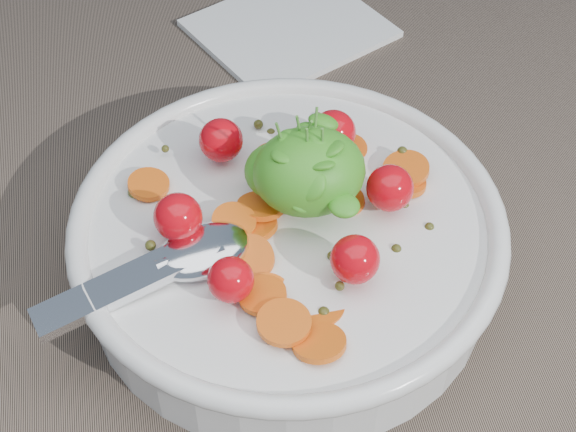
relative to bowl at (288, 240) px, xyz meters
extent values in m
plane|color=#746253|center=(-0.03, 0.00, -0.03)|extent=(6.00, 6.00, 0.00)
cylinder|color=white|center=(0.00, 0.00, -0.01)|extent=(0.24, 0.24, 0.05)
torus|color=white|center=(0.00, 0.00, 0.02)|extent=(0.25, 0.25, 0.01)
cylinder|color=white|center=(0.00, 0.00, -0.03)|extent=(0.12, 0.12, 0.01)
cylinder|color=brown|center=(0.00, 0.00, -0.01)|extent=(0.22, 0.22, 0.04)
cylinder|color=orange|center=(-0.02, -0.07, 0.02)|extent=(0.04, 0.04, 0.01)
cylinder|color=orange|center=(0.00, 0.05, 0.01)|extent=(0.03, 0.03, 0.01)
cylinder|color=orange|center=(0.07, 0.02, 0.02)|extent=(0.04, 0.04, 0.01)
cylinder|color=orange|center=(0.00, 0.04, 0.02)|extent=(0.04, 0.04, 0.01)
cylinder|color=orange|center=(0.01, 0.02, 0.02)|extent=(0.03, 0.03, 0.01)
cylinder|color=orange|center=(-0.01, -0.05, 0.01)|extent=(0.03, 0.03, 0.01)
cylinder|color=orange|center=(-0.02, 0.00, 0.02)|extent=(0.04, 0.04, 0.01)
cylinder|color=orange|center=(-0.02, 0.00, 0.02)|extent=(0.03, 0.03, 0.01)
cylinder|color=orange|center=(-0.02, -0.05, 0.02)|extent=(0.03, 0.03, 0.01)
cylinder|color=orange|center=(0.04, 0.04, 0.02)|extent=(0.03, 0.03, 0.01)
cylinder|color=orange|center=(-0.03, -0.02, 0.02)|extent=(0.04, 0.03, 0.02)
cylinder|color=orange|center=(-0.08, 0.04, 0.02)|extent=(0.04, 0.04, 0.01)
cylinder|color=orange|center=(-0.01, 0.01, 0.02)|extent=(0.04, 0.04, 0.01)
cylinder|color=orange|center=(0.08, 0.02, 0.02)|extent=(0.04, 0.04, 0.01)
cylinder|color=orange|center=(0.00, -0.06, 0.01)|extent=(0.03, 0.03, 0.01)
cylinder|color=orange|center=(0.04, 0.01, 0.02)|extent=(0.03, 0.03, 0.01)
cylinder|color=orange|center=(-0.03, 0.00, 0.02)|extent=(0.04, 0.04, 0.01)
cylinder|color=orange|center=(-0.02, -0.05, 0.02)|extent=(0.03, 0.03, 0.01)
cylinder|color=orange|center=(0.05, 0.05, 0.01)|extent=(0.04, 0.04, 0.01)
cylinder|color=orange|center=(0.00, -0.09, 0.02)|extent=(0.04, 0.04, 0.01)
sphere|color=#404115|center=(0.01, -0.07, 0.01)|extent=(0.01, 0.01, 0.01)
sphere|color=#404115|center=(0.06, -0.03, 0.02)|extent=(0.01, 0.01, 0.01)
sphere|color=#404115|center=(0.07, 0.00, 0.01)|extent=(0.01, 0.01, 0.01)
sphere|color=#404115|center=(0.00, 0.08, 0.02)|extent=(0.01, 0.01, 0.01)
sphere|color=#404115|center=(-0.06, 0.07, 0.02)|extent=(0.00, 0.00, 0.00)
sphere|color=#404115|center=(0.02, -0.03, 0.02)|extent=(0.01, 0.01, 0.01)
sphere|color=#404115|center=(-0.08, -0.01, 0.02)|extent=(0.01, 0.01, 0.01)
sphere|color=#404115|center=(0.00, 0.04, 0.02)|extent=(0.01, 0.01, 0.01)
sphere|color=#404115|center=(0.04, 0.09, 0.02)|extent=(0.01, 0.01, 0.01)
sphere|color=#404115|center=(0.00, 0.08, 0.02)|extent=(0.01, 0.01, 0.01)
sphere|color=#404115|center=(0.08, -0.02, 0.02)|extent=(0.01, 0.01, 0.01)
sphere|color=#404115|center=(-0.09, 0.04, 0.02)|extent=(0.01, 0.01, 0.01)
sphere|color=#404115|center=(0.08, 0.04, 0.02)|extent=(0.01, 0.01, 0.01)
sphere|color=#404115|center=(0.02, -0.05, 0.02)|extent=(0.01, 0.01, 0.01)
sphere|color=red|center=(0.06, 0.00, 0.03)|extent=(0.03, 0.03, 0.03)
sphere|color=red|center=(0.04, 0.05, 0.03)|extent=(0.03, 0.03, 0.03)
sphere|color=red|center=(-0.03, 0.06, 0.03)|extent=(0.03, 0.03, 0.03)
sphere|color=red|center=(-0.06, 0.00, 0.03)|extent=(0.03, 0.03, 0.03)
sphere|color=red|center=(-0.04, -0.05, 0.03)|extent=(0.02, 0.02, 0.02)
sphere|color=red|center=(0.03, -0.05, 0.03)|extent=(0.03, 0.03, 0.03)
ellipsoid|color=green|center=(0.01, 0.01, 0.05)|extent=(0.06, 0.06, 0.05)
ellipsoid|color=green|center=(0.00, 0.02, 0.04)|extent=(0.04, 0.04, 0.03)
ellipsoid|color=green|center=(0.02, 0.01, 0.06)|extent=(0.02, 0.03, 0.02)
ellipsoid|color=green|center=(0.01, 0.01, 0.06)|extent=(0.02, 0.02, 0.01)
ellipsoid|color=green|center=(0.03, 0.04, 0.05)|extent=(0.02, 0.02, 0.01)
ellipsoid|color=green|center=(-0.01, 0.02, 0.06)|extent=(0.02, 0.02, 0.02)
ellipsoid|color=green|center=(0.00, 0.02, 0.05)|extent=(0.02, 0.02, 0.01)
ellipsoid|color=green|center=(0.01, -0.01, 0.04)|extent=(0.02, 0.02, 0.01)
ellipsoid|color=green|center=(0.01, -0.01, 0.05)|extent=(0.03, 0.03, 0.01)
ellipsoid|color=green|center=(0.01, 0.01, 0.06)|extent=(0.02, 0.02, 0.02)
ellipsoid|color=green|center=(0.03, -0.02, 0.05)|extent=(0.02, 0.02, 0.01)
ellipsoid|color=green|center=(0.03, 0.01, 0.05)|extent=(0.02, 0.02, 0.01)
ellipsoid|color=green|center=(0.01, 0.00, 0.05)|extent=(0.02, 0.02, 0.01)
ellipsoid|color=green|center=(0.02, 0.01, 0.05)|extent=(0.03, 0.03, 0.02)
ellipsoid|color=green|center=(0.00, 0.01, 0.06)|extent=(0.02, 0.02, 0.01)
ellipsoid|color=green|center=(0.02, 0.00, 0.06)|extent=(0.02, 0.02, 0.02)
ellipsoid|color=green|center=(0.00, 0.00, 0.06)|extent=(0.02, 0.02, 0.02)
ellipsoid|color=green|center=(0.02, 0.01, 0.07)|extent=(0.02, 0.02, 0.01)
ellipsoid|color=green|center=(0.01, -0.01, 0.06)|extent=(0.02, 0.02, 0.03)
ellipsoid|color=green|center=(0.02, 0.03, 0.04)|extent=(0.02, 0.02, 0.01)
ellipsoid|color=green|center=(0.02, 0.04, 0.05)|extent=(0.02, 0.02, 0.01)
ellipsoid|color=green|center=(0.02, 0.00, 0.05)|extent=(0.03, 0.03, 0.03)
ellipsoid|color=green|center=(0.02, 0.01, 0.06)|extent=(0.02, 0.02, 0.01)
ellipsoid|color=green|center=(0.01, 0.01, 0.05)|extent=(0.02, 0.02, 0.01)
ellipsoid|color=green|center=(0.01, 0.02, 0.06)|extent=(0.03, 0.03, 0.01)
ellipsoid|color=green|center=(0.02, 0.01, 0.05)|extent=(0.02, 0.02, 0.02)
cylinder|color=#4C8C33|center=(0.02, 0.02, 0.06)|extent=(0.01, 0.01, 0.04)
cylinder|color=#4C8C33|center=(0.01, 0.01, 0.06)|extent=(0.00, 0.00, 0.04)
cylinder|color=#4C8C33|center=(0.01, 0.02, 0.06)|extent=(0.01, 0.01, 0.04)
cylinder|color=#4C8C33|center=(0.00, 0.02, 0.06)|extent=(0.01, 0.00, 0.04)
cylinder|color=#4C8C33|center=(0.02, 0.01, 0.06)|extent=(0.00, 0.00, 0.04)
cylinder|color=#4C8C33|center=(0.01, 0.02, 0.06)|extent=(0.01, 0.00, 0.04)
ellipsoid|color=silver|center=(-0.05, -0.02, 0.02)|extent=(0.06, 0.05, 0.02)
cube|color=silver|center=(-0.09, -0.03, 0.02)|extent=(0.11, 0.05, 0.02)
cylinder|color=silver|center=(-0.07, -0.02, 0.02)|extent=(0.02, 0.02, 0.01)
cube|color=white|center=(0.05, 0.24, -0.03)|extent=(0.18, 0.17, 0.01)
camera|label=1|loc=(-0.06, -0.33, 0.40)|focal=55.00mm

